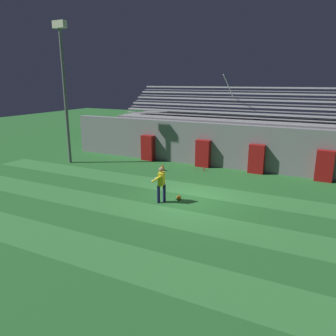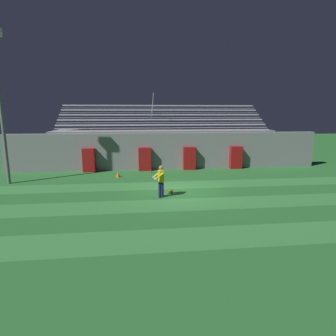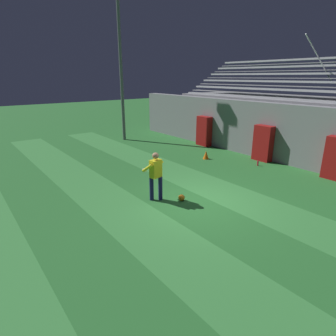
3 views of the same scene
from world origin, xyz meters
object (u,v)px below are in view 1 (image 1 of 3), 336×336
(padding_pillar_gate_right, at_px, (256,159))
(goalkeeper, at_px, (161,182))
(padding_pillar_far_left, at_px, (148,148))
(floodlight_pole, at_px, (64,78))
(soccer_ball, at_px, (179,198))
(traffic_cone, at_px, (163,167))
(padding_pillar_far_right, at_px, (324,166))
(padding_pillar_gate_left, at_px, (203,154))
(water_bottle, at_px, (204,169))

(padding_pillar_gate_right, relative_size, goalkeeper, 1.05)
(padding_pillar_far_left, bearing_deg, floodlight_pole, -145.72)
(padding_pillar_far_left, bearing_deg, soccer_ball, -49.93)
(soccer_ball, xyz_separation_m, traffic_cone, (-3.10, 4.28, 0.10))
(padding_pillar_far_right, height_order, floodlight_pole, floodlight_pole)
(traffic_cone, bearing_deg, padding_pillar_gate_right, 20.78)
(goalkeeper, relative_size, soccer_ball, 7.59)
(padding_pillar_far_right, xyz_separation_m, goalkeeper, (-6.54, -6.94, 0.08))
(padding_pillar_gate_left, bearing_deg, traffic_cone, -133.21)
(floodlight_pole, relative_size, water_bottle, 37.53)
(padding_pillar_far_left, distance_m, goalkeeper, 8.37)
(padding_pillar_gate_right, xyz_separation_m, traffic_cone, (-5.32, -2.02, -0.66))
(padding_pillar_gate_left, distance_m, padding_pillar_far_left, 4.10)
(padding_pillar_far_right, bearing_deg, padding_pillar_gate_right, 180.00)
(traffic_cone, height_order, water_bottle, traffic_cone)
(padding_pillar_gate_left, distance_m, soccer_ball, 6.46)
(padding_pillar_gate_left, xyz_separation_m, floodlight_pole, (-8.52, -3.01, 4.73))
(padding_pillar_gate_right, bearing_deg, water_bottle, -163.31)
(padding_pillar_gate_left, relative_size, padding_pillar_far_right, 1.00)
(padding_pillar_gate_left, xyz_separation_m, padding_pillar_far_right, (7.13, 0.00, 0.00))
(goalkeeper, xyz_separation_m, soccer_ball, (0.61, 0.64, -0.84))
(traffic_cone, relative_size, water_bottle, 1.75)
(padding_pillar_gate_right, xyz_separation_m, water_bottle, (-3.00, -0.90, -0.75))
(padding_pillar_far_right, relative_size, goalkeeper, 1.05)
(water_bottle, bearing_deg, padding_pillar_gate_right, 16.69)
(water_bottle, bearing_deg, padding_pillar_far_left, 168.73)
(padding_pillar_far_right, distance_m, traffic_cone, 9.27)
(padding_pillar_gate_left, height_order, padding_pillar_far_left, same)
(goalkeeper, bearing_deg, soccer_ball, 46.19)
(floodlight_pole, relative_size, traffic_cone, 21.45)
(goalkeeper, bearing_deg, water_bottle, 91.62)
(padding_pillar_far_left, xyz_separation_m, padding_pillar_far_right, (11.23, 0.00, 0.00))
(padding_pillar_far_right, bearing_deg, water_bottle, -172.36)
(padding_pillar_gate_right, relative_size, soccer_ball, 7.95)
(padding_pillar_gate_left, distance_m, goalkeeper, 6.96)
(padding_pillar_far_right, relative_size, floodlight_pole, 0.19)
(padding_pillar_gate_left, xyz_separation_m, padding_pillar_far_left, (-4.10, 0.00, 0.00))
(padding_pillar_far_right, height_order, traffic_cone, padding_pillar_far_right)
(padding_pillar_gate_right, height_order, padding_pillar_far_right, same)
(padding_pillar_gate_left, relative_size, padding_pillar_gate_right, 1.00)
(padding_pillar_gate_right, relative_size, padding_pillar_far_right, 1.00)
(padding_pillar_gate_left, height_order, padding_pillar_gate_right, same)
(padding_pillar_far_right, bearing_deg, padding_pillar_gate_left, 180.00)
(goalkeeper, bearing_deg, traffic_cone, 116.81)
(floodlight_pole, xyz_separation_m, water_bottle, (8.93, 2.11, -5.49))
(padding_pillar_gate_right, distance_m, padding_pillar_far_right, 3.71)
(padding_pillar_far_right, bearing_deg, padding_pillar_far_left, 180.00)
(padding_pillar_gate_right, distance_m, soccer_ball, 6.72)
(floodlight_pole, distance_m, soccer_ball, 11.64)
(padding_pillar_gate_right, distance_m, traffic_cone, 5.73)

